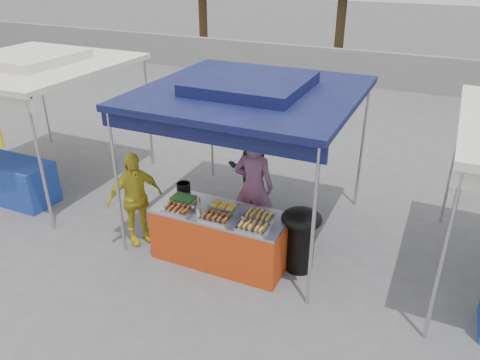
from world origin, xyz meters
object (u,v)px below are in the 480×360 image
at_px(vendor_table, 221,236).
at_px(helper_man, 249,166).
at_px(customer_person, 135,199).
at_px(vendor_woman, 254,187).
at_px(wok_burner, 301,235).
at_px(cooking_pot, 184,187).

xyz_separation_m(vendor_table, helper_man, (-0.31, 1.78, 0.36)).
relative_size(vendor_table, customer_person, 1.29).
distance_m(vendor_table, customer_person, 1.50).
height_order(vendor_woman, customer_person, vendor_woman).
height_order(vendor_table, vendor_woman, vendor_woman).
bearing_deg(vendor_woman, vendor_table, 70.23).
bearing_deg(vendor_woman, wok_burner, 140.03).
distance_m(wok_burner, helper_man, 2.09).
bearing_deg(customer_person, vendor_table, -55.26).
height_order(vendor_table, cooking_pot, cooking_pot).
relative_size(wok_burner, customer_person, 0.64).
bearing_deg(helper_man, vendor_table, 64.83).
distance_m(wok_burner, customer_person, 2.64).
bearing_deg(cooking_pot, vendor_woman, 27.90).
xyz_separation_m(helper_man, customer_person, (-1.15, -1.86, -0.01)).
distance_m(vendor_table, vendor_woman, 1.00).
height_order(wok_burner, customer_person, customer_person).
bearing_deg(vendor_table, vendor_woman, 79.82).
distance_m(vendor_woman, customer_person, 1.89).
xyz_separation_m(vendor_table, vendor_woman, (0.16, 0.88, 0.46)).
relative_size(vendor_table, vendor_woman, 1.14).
height_order(cooking_pot, customer_person, customer_person).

